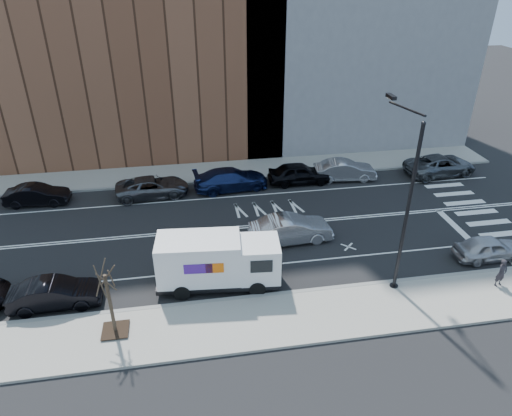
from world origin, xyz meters
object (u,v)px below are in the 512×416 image
object	(u,v)px
fedex_van	(217,261)
pedestrian	(502,273)
near_parked_front	(489,248)
far_parked_b	(37,195)
driving_sedan	(291,229)

from	to	relation	value
fedex_van	pedestrian	distance (m)	14.67
fedex_van	near_parked_front	xyz separation A→B (m)	(15.48, -0.11, -0.84)
fedex_van	far_parked_b	bearing A→B (deg)	141.33
far_parked_b	driving_sedan	size ratio (longest dim) A/B	0.86
far_parked_b	near_parked_front	bearing A→B (deg)	-109.76
driving_sedan	fedex_van	bearing A→B (deg)	122.97
fedex_van	pedestrian	bearing A→B (deg)	-5.27
pedestrian	fedex_van	bearing A→B (deg)	155.38
near_parked_front	driving_sedan	bearing A→B (deg)	71.36
far_parked_b	pedestrian	bearing A→B (deg)	-115.09
fedex_van	far_parked_b	size ratio (longest dim) A/B	1.52
far_parked_b	near_parked_front	size ratio (longest dim) A/B	1.06
fedex_van	pedestrian	world-z (taller)	fedex_van
driving_sedan	pedestrian	distance (m)	11.48
fedex_van	near_parked_front	size ratio (longest dim) A/B	1.62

